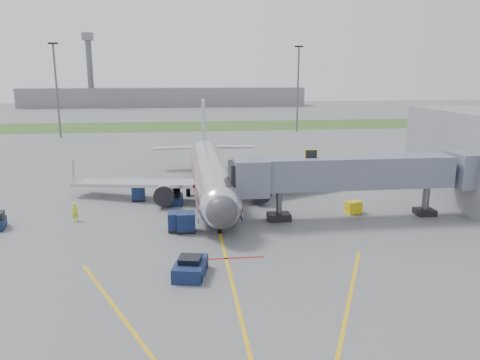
{
  "coord_description": "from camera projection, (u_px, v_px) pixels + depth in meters",
  "views": [
    {
      "loc": [
        -3.09,
        -37.66,
        13.94
      ],
      "look_at": [
        2.69,
        9.0,
        3.2
      ],
      "focal_mm": 35.0,
      "sensor_mm": 36.0,
      "label": 1
    }
  ],
  "objects": [
    {
      "name": "apron_markings",
      "position": [
        231.0,
        277.0,
        32.75
      ],
      "size": [
        21.52,
        50.0,
        0.01
      ],
      "color": "gold",
      "rests_on": "ground"
    },
    {
      "name": "light_mast_left",
      "position": [
        57.0,
        88.0,
        101.64
      ],
      "size": [
        2.0,
        0.44,
        20.4
      ],
      "color": "#595B60",
      "rests_on": "ground"
    },
    {
      "name": "baggage_cart_b",
      "position": [
        177.0,
        221.0,
        42.23
      ],
      "size": [
        1.61,
        1.61,
        1.73
      ],
      "color": "#0D153A",
      "rests_on": "ground"
    },
    {
      "name": "ground_power_cart",
      "position": [
        353.0,
        207.0,
        47.71
      ],
      "size": [
        1.73,
        1.38,
        1.22
      ],
      "color": "yellow",
      "rests_on": "ground"
    },
    {
      "name": "distant_terminal",
      "position": [
        165.0,
        97.0,
        202.3
      ],
      "size": [
        120.0,
        14.0,
        8.0
      ],
      "primitive_type": "cube",
      "color": "slate",
      "rests_on": "ground"
    },
    {
      "name": "ramp_worker",
      "position": [
        75.0,
        212.0,
        45.02
      ],
      "size": [
        0.75,
        0.64,
        1.75
      ],
      "primitive_type": "imported",
      "rotation": [
        0.0,
        0.0,
        0.41
      ],
      "color": "#C4DD1A",
      "rests_on": "ground"
    },
    {
      "name": "baggage_cart_c",
      "position": [
        186.0,
        222.0,
        41.95
      ],
      "size": [
        1.72,
        1.72,
        1.79
      ],
      "color": "#0D153A",
      "rests_on": "ground"
    },
    {
      "name": "belt_loader",
      "position": [
        177.0,
        199.0,
        51.43
      ],
      "size": [
        1.38,
        3.88,
        1.88
      ],
      "color": "#0D153A",
      "rests_on": "ground"
    },
    {
      "name": "jet_bridge",
      "position": [
        349.0,
        173.0,
        45.29
      ],
      "size": [
        25.3,
        4.0,
        6.9
      ],
      "color": "slate",
      "rests_on": "ground"
    },
    {
      "name": "grass_strip",
      "position": [
        194.0,
        126.0,
        126.98
      ],
      "size": [
        300.0,
        25.0,
        0.01
      ],
      "primitive_type": "cube",
      "color": "#2D4C1E",
      "rests_on": "ground"
    },
    {
      "name": "light_mast_right",
      "position": [
        298.0,
        87.0,
        113.07
      ],
      "size": [
        2.0,
        0.44,
        20.4
      ],
      "color": "#595B60",
      "rests_on": "ground"
    },
    {
      "name": "control_tower",
      "position": [
        90.0,
        65.0,
        190.9
      ],
      "size": [
        4.0,
        4.0,
        30.0
      ],
      "color": "#595B60",
      "rests_on": "ground"
    },
    {
      "name": "airliner",
      "position": [
        210.0,
        173.0,
        54.07
      ],
      "size": [
        32.1,
        35.67,
        10.25
      ],
      "color": "silver",
      "rests_on": "ground"
    },
    {
      "name": "ground",
      "position": [
        222.0,
        241.0,
        39.91
      ],
      "size": [
        400.0,
        400.0,
        0.0
      ],
      "primitive_type": "plane",
      "color": "#565659",
      "rests_on": "ground"
    },
    {
      "name": "baggage_cart_a",
      "position": [
        138.0,
        193.0,
        52.37
      ],
      "size": [
        1.62,
        1.62,
        1.63
      ],
      "color": "#0D153A",
      "rests_on": "ground"
    },
    {
      "name": "pushback_tug",
      "position": [
        190.0,
        268.0,
        32.93
      ],
      "size": [
        2.7,
        3.7,
        1.39
      ],
      "color": "#0D153A",
      "rests_on": "ground"
    }
  ]
}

